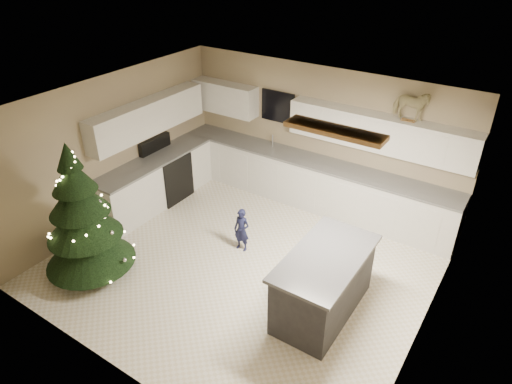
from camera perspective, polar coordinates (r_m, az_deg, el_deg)
ground_plane at (r=7.40m, az=-1.51°, el=-8.86°), size 5.50×5.50×0.00m
room_shell at (r=6.43m, az=-1.54°, el=3.24°), size 5.52×5.02×2.61m
cabinetry at (r=8.56m, az=-0.30°, el=3.12°), size 5.50×3.20×2.00m
island at (r=6.38m, az=8.46°, el=-11.24°), size 0.90×1.70×0.95m
bar_stool at (r=6.52m, az=4.67°, el=-9.84°), size 0.33×0.33×0.64m
christmas_tree at (r=7.16m, az=-20.79°, el=-3.68°), size 1.38×1.33×2.20m
toddler at (r=7.47m, az=-1.80°, el=-4.78°), size 0.29×0.20×0.76m
rocking_horse at (r=7.60m, az=18.79°, el=10.24°), size 0.58×0.28×0.50m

